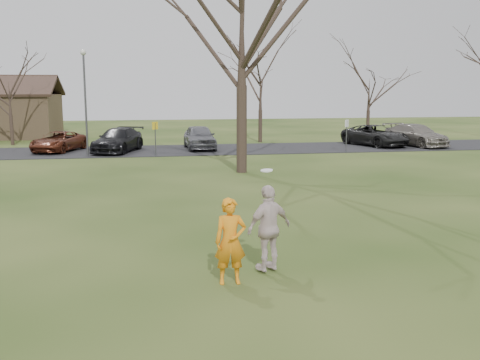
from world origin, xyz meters
name	(u,v)px	position (x,y,z in m)	size (l,w,h in m)	color
ground	(271,277)	(0.00, 0.00, 0.00)	(120.00, 120.00, 0.00)	#1E380F
parking_strip	(185,150)	(0.00, 25.00, 0.02)	(62.00, 6.50, 0.04)	black
player_defender	(230,241)	(-0.94, -0.21, 0.92)	(0.67, 0.44, 1.84)	orange
car_2	(58,141)	(-8.09, 25.47, 0.67)	(2.11, 4.57, 1.27)	#572414
car_3	(118,140)	(-4.30, 24.59, 0.79)	(2.09, 5.14, 1.49)	black
car_4	(200,137)	(0.99, 25.41, 0.83)	(1.86, 4.63, 1.58)	slate
car_6	(375,135)	(13.39, 25.29, 0.76)	(2.40, 5.21, 1.45)	black
car_7	(416,135)	(16.18, 24.73, 0.79)	(2.11, 5.20, 1.51)	slate
catching_play	(269,228)	(0.02, 0.37, 1.02)	(1.23, 0.90, 2.29)	beige
lamp_post	(85,90)	(-6.00, 22.50, 3.97)	(0.34, 0.34, 6.27)	#47474C
sign_yellow	(155,132)	(-2.00, 22.00, 1.45)	(0.35, 0.35, 2.08)	#47474C
sign_white	(347,130)	(10.00, 22.00, 1.45)	(0.35, 0.35, 2.08)	#47474C
big_tree	(242,25)	(2.00, 15.00, 7.00)	(9.00, 9.00, 14.00)	#352821
small_tree_row	(238,90)	(4.38, 30.06, 3.89)	(55.00, 5.90, 8.50)	#352821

